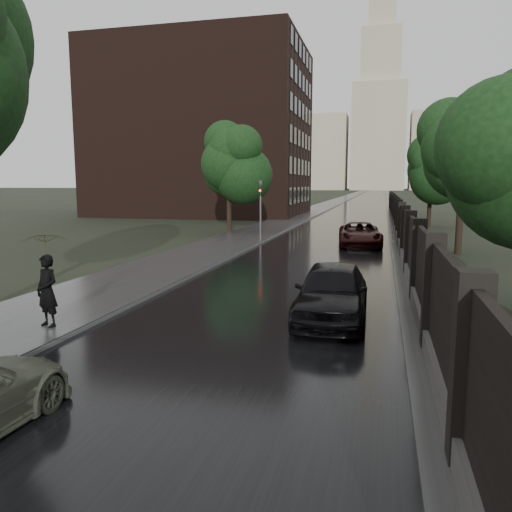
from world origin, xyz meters
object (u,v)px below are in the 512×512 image
object	(u,v)px
tree_left_far	(229,164)
traffic_light	(261,205)
tree_right_c	(431,170)
car_right_far	(360,234)
car_right_near	(332,292)
pedestrian_umbrella	(45,252)
tree_right_b	(463,162)

from	to	relation	value
tree_left_far	traffic_light	bearing A→B (deg)	-53.53
tree_right_c	car_right_far	xyz separation A→B (m)	(-5.34, -15.98, -4.21)
car_right_near	pedestrian_umbrella	world-z (taller)	pedestrian_umbrella
traffic_light	car_right_far	world-z (taller)	traffic_light
tree_left_far	car_right_far	world-z (taller)	tree_left_far
tree_left_far	tree_right_b	size ratio (longest dim) A/B	1.05
car_right_near	car_right_far	distance (m)	17.10
tree_right_c	car_right_near	bearing A→B (deg)	-99.21
tree_left_far	car_right_far	distance (m)	12.62
tree_right_b	pedestrian_umbrella	distance (m)	22.01
tree_left_far	traffic_light	xyz separation A→B (m)	(3.70, -5.01, -2.84)
tree_right_c	pedestrian_umbrella	world-z (taller)	tree_right_c
tree_right_c	car_right_far	bearing A→B (deg)	-108.47
tree_left_far	pedestrian_umbrella	distance (m)	26.39
tree_left_far	car_right_far	size ratio (longest dim) A/B	1.39
car_right_far	tree_right_b	bearing A→B (deg)	-26.15
car_right_far	tree_left_far	bearing A→B (deg)	144.07
tree_left_far	pedestrian_umbrella	size ratio (longest dim) A/B	2.54
car_right_far	pedestrian_umbrella	distance (m)	21.25
car_right_far	pedestrian_umbrella	world-z (taller)	pedestrian_umbrella
tree_right_b	car_right_near	world-z (taller)	tree_right_b
traffic_light	car_right_far	size ratio (longest dim) A/B	0.75
car_right_near	tree_right_b	bearing A→B (deg)	69.26
car_right_far	car_right_near	bearing A→B (deg)	-95.54
car_right_near	pedestrian_umbrella	xyz separation A→B (m)	(-6.96, -2.93, 1.28)
tree_left_far	tree_right_b	bearing A→B (deg)	-27.30
car_right_far	pedestrian_umbrella	size ratio (longest dim) A/B	1.83
car_right_near	car_right_far	size ratio (longest dim) A/B	0.90
car_right_far	tree_right_c	bearing A→B (deg)	66.09
tree_left_far	car_right_far	bearing A→B (deg)	-30.49
tree_right_b	car_right_far	distance (m)	7.09
tree_left_far	tree_right_c	xyz separation A→B (m)	(15.50, 10.00, -0.29)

